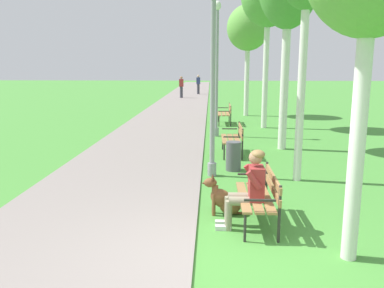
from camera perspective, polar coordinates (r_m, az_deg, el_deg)
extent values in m
plane|color=#478E38|center=(5.40, 4.23, -16.57)|extent=(120.00, 120.00, 0.00)
cube|color=gray|center=(28.96, -1.20, 6.21)|extent=(3.47, 60.00, 0.04)
cube|color=olive|center=(6.52, 7.25, -7.36)|extent=(0.14, 1.50, 0.04)
cube|color=olive|center=(6.54, 8.80, -7.36)|extent=(0.14, 1.50, 0.04)
cube|color=olive|center=(6.56, 10.33, -7.35)|extent=(0.14, 1.50, 0.04)
cube|color=olive|center=(6.53, 11.29, -6.17)|extent=(0.04, 1.50, 0.11)
cube|color=olive|center=(6.48, 11.35, -4.65)|extent=(0.04, 1.50, 0.11)
cylinder|color=#2D2B28|center=(7.24, 6.58, -7.32)|extent=(0.04, 0.04, 0.45)
cylinder|color=#2D2B28|center=(7.23, 10.43, -5.80)|extent=(0.04, 0.04, 0.85)
cube|color=#2D2B28|center=(7.14, 8.26, -4.24)|extent=(0.45, 0.04, 0.03)
cylinder|color=#2D2B28|center=(5.95, 7.48, -11.52)|extent=(0.04, 0.04, 0.45)
cylinder|color=#2D2B28|center=(5.94, 12.22, -9.67)|extent=(0.04, 0.04, 0.85)
cube|color=#2D2B28|center=(5.83, 9.56, -7.82)|extent=(0.45, 0.04, 0.03)
cube|color=olive|center=(11.43, 4.59, 0.73)|extent=(0.14, 1.50, 0.04)
cube|color=olive|center=(11.44, 5.46, 0.72)|extent=(0.14, 1.50, 0.04)
cube|color=olive|center=(11.45, 6.34, 0.71)|extent=(0.14, 1.50, 0.04)
cube|color=olive|center=(11.43, 6.88, 1.39)|extent=(0.04, 1.50, 0.11)
cube|color=olive|center=(11.40, 6.90, 2.29)|extent=(0.04, 1.50, 0.11)
cylinder|color=#2D2B28|center=(12.15, 4.35, 0.27)|extent=(0.04, 0.04, 0.45)
cylinder|color=#2D2B28|center=(12.14, 6.63, 1.18)|extent=(0.04, 0.04, 0.85)
cube|color=#2D2B28|center=(12.09, 5.32, 2.15)|extent=(0.45, 0.04, 0.03)
cylinder|color=#2D2B28|center=(10.80, 4.55, -1.11)|extent=(0.04, 0.04, 0.45)
cylinder|color=#2D2B28|center=(10.79, 7.12, -0.09)|extent=(0.04, 0.04, 0.85)
cube|color=#2D2B28|center=(10.73, 5.65, 1.00)|extent=(0.45, 0.04, 0.03)
cube|color=olive|center=(17.35, 3.87, 4.30)|extent=(0.14, 1.50, 0.04)
cube|color=olive|center=(17.35, 4.45, 4.29)|extent=(0.14, 1.50, 0.04)
cube|color=olive|center=(17.36, 5.03, 4.28)|extent=(0.14, 1.50, 0.04)
cube|color=olive|center=(17.35, 5.39, 4.74)|extent=(0.04, 1.50, 0.11)
cube|color=olive|center=(17.33, 5.40, 5.33)|extent=(0.04, 1.50, 0.11)
cylinder|color=#2D2B28|center=(18.06, 3.74, 3.85)|extent=(0.04, 0.04, 0.45)
cylinder|color=#2D2B28|center=(18.05, 5.28, 4.46)|extent=(0.04, 0.04, 0.85)
cube|color=#2D2B28|center=(18.02, 4.39, 5.12)|extent=(0.45, 0.04, 0.03)
cylinder|color=#2D2B28|center=(16.69, 3.82, 3.25)|extent=(0.04, 0.04, 0.45)
cylinder|color=#2D2B28|center=(16.68, 5.49, 3.91)|extent=(0.04, 0.04, 0.85)
cube|color=#2D2B28|center=(16.65, 4.53, 4.62)|extent=(0.45, 0.04, 0.03)
cylinder|color=gray|center=(6.44, 7.00, -7.42)|extent=(0.42, 0.14, 0.14)
cylinder|color=gray|center=(6.50, 5.08, -9.38)|extent=(0.11, 0.11, 0.47)
cube|color=silver|center=(6.57, 4.34, -11.01)|extent=(0.24, 0.09, 0.07)
cylinder|color=gray|center=(6.25, 7.14, -8.00)|extent=(0.42, 0.14, 0.14)
cylinder|color=gray|center=(6.32, 5.16, -10.01)|extent=(0.11, 0.11, 0.47)
cube|color=silver|center=(6.39, 4.39, -11.68)|extent=(0.24, 0.09, 0.07)
cube|color=maroon|center=(6.29, 9.04, -5.45)|extent=(0.22, 0.36, 0.52)
cylinder|color=maroon|center=(6.44, 8.34, -4.09)|extent=(0.25, 0.09, 0.30)
cylinder|color=maroon|center=(6.06, 8.71, -5.08)|extent=(0.25, 0.09, 0.30)
sphere|color=#A37556|center=(6.18, 8.97, -1.90)|extent=(0.21, 0.21, 0.21)
ellipsoid|color=olive|center=(6.17, 9.26, -1.45)|extent=(0.22, 0.23, 0.14)
ellipsoid|color=brown|center=(6.97, 5.40, -8.61)|extent=(0.37, 0.29, 0.32)
ellipsoid|color=brown|center=(6.92, 4.17, -7.64)|extent=(0.50, 0.23, 0.48)
ellipsoid|color=#4C2D19|center=(6.91, 4.59, -7.34)|extent=(0.36, 0.20, 0.27)
cylinder|color=brown|center=(7.00, 3.07, -8.22)|extent=(0.06, 0.06, 0.38)
cylinder|color=brown|center=(6.89, 3.09, -8.55)|extent=(0.06, 0.06, 0.38)
cylinder|color=brown|center=(6.87, 3.27, -6.50)|extent=(0.11, 0.17, 0.19)
ellipsoid|color=brown|center=(6.83, 2.61, -5.46)|extent=(0.22, 0.14, 0.16)
cone|color=#4C2D19|center=(6.83, 1.76, -5.53)|extent=(0.10, 0.09, 0.09)
cone|color=#4C2D19|center=(6.85, 2.94, -4.55)|extent=(0.06, 0.06, 0.09)
cone|color=#4C2D19|center=(6.76, 2.96, -4.75)|extent=(0.06, 0.06, 0.09)
cylinder|color=brown|center=(7.03, 7.03, -9.64)|extent=(0.28, 0.05, 0.04)
cylinder|color=gray|center=(9.29, 2.82, -3.58)|extent=(0.20, 0.20, 0.30)
cylinder|color=gray|center=(9.01, 2.93, 7.51)|extent=(0.11, 0.11, 3.88)
cylinder|color=gray|center=(14.44, 3.40, 1.71)|extent=(0.20, 0.20, 0.30)
cylinder|color=gray|center=(14.25, 3.50, 9.74)|extent=(0.11, 0.11, 4.33)
ellipsoid|color=silver|center=(14.37, 3.61, 18.89)|extent=(0.24, 0.24, 0.32)
cylinder|color=silver|center=(5.44, 22.32, 0.75)|extent=(0.20, 0.20, 3.22)
cylinder|color=silver|center=(8.92, 15.20, 8.13)|extent=(0.17, 0.17, 4.20)
cylinder|color=silver|center=(12.28, 12.92, 8.76)|extent=(0.24, 0.24, 4.12)
cylinder|color=silver|center=(16.42, 10.32, 9.90)|extent=(0.22, 0.22, 4.41)
cylinder|color=silver|center=(20.31, 7.72, 9.03)|extent=(0.23, 0.23, 3.60)
ellipsoid|color=#66A847|center=(20.37, 7.91, 15.95)|extent=(2.03, 2.19, 2.19)
cylinder|color=#515156|center=(9.75, 5.86, -1.71)|extent=(0.36, 0.36, 0.70)
cylinder|color=#383842|center=(30.74, -1.51, 7.28)|extent=(0.22, 0.22, 0.88)
cube|color=maroon|center=(30.70, -1.52, 8.62)|extent=(0.32, 0.20, 0.56)
sphere|color=#A37556|center=(30.68, -1.52, 9.35)|extent=(0.20, 0.20, 0.20)
cylinder|color=#383842|center=(34.68, 0.89, 7.72)|extent=(0.22, 0.22, 0.88)
cube|color=navy|center=(34.65, 0.90, 8.91)|extent=(0.32, 0.20, 0.56)
sphere|color=tan|center=(34.64, 0.90, 9.55)|extent=(0.20, 0.20, 0.20)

